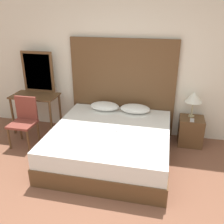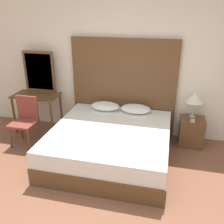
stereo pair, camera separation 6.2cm
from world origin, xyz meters
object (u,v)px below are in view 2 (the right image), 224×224
bed (111,144)px  chair (25,118)px  phone_on_bed (119,130)px  phone_on_nightstand (193,121)px  vanity_desk (37,102)px  table_lamp (195,98)px  nightstand (191,132)px

bed → chair: size_ratio=2.23×
bed → phone_on_bed: size_ratio=11.67×
phone_on_nightstand → vanity_desk: (-2.94, -0.02, 0.10)m
table_lamp → phone_on_nightstand: (0.00, -0.18, -0.36)m
phone_on_bed → table_lamp: size_ratio=0.36×
table_lamp → chair: (-2.90, -0.70, -0.38)m
phone_on_bed → vanity_desk: bearing=159.8°
table_lamp → vanity_desk: bearing=-176.1°
vanity_desk → bed: bearing=-21.3°
nightstand → vanity_desk: bearing=-177.7°
phone_on_nightstand → nightstand: bearing=83.1°
nightstand → table_lamp: table_lamp is taller
phone_on_bed → nightstand: bearing=33.6°
bed → vanity_desk: 1.80m
table_lamp → vanity_desk: size_ratio=0.52×
table_lamp → phone_on_bed: bearing=-143.5°
phone_on_bed → chair: chair is taller
phone_on_nightstand → vanity_desk: vanity_desk is taller
table_lamp → phone_on_nightstand: table_lamp is taller
nightstand → chair: bearing=-168.0°
nightstand → chair: chair is taller
table_lamp → nightstand: bearing=-80.1°
phone_on_bed → nightstand: (1.17, 0.78, -0.28)m
bed → nightstand: bearing=30.3°
bed → phone_on_bed: 0.31m
phone_on_bed → vanity_desk: size_ratio=0.19×
phone_on_bed → nightstand: size_ratio=0.32×
table_lamp → chair: bearing=-166.5°
table_lamp → phone_on_nightstand: size_ratio=2.94×
nightstand → phone_on_nightstand: size_ratio=3.27×
phone_on_bed → phone_on_nightstand: size_ratio=1.06×
vanity_desk → chair: chair is taller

